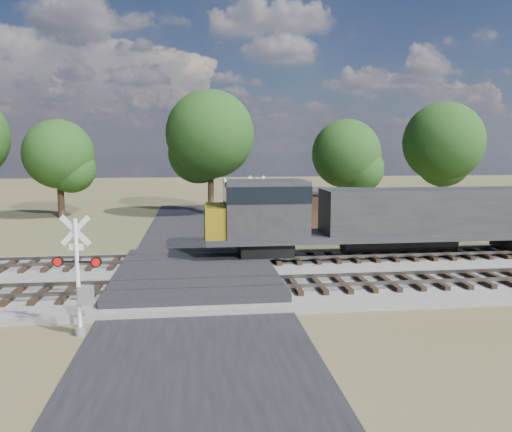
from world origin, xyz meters
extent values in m
plane|color=#444826|center=(0.00, 0.00, 0.00)|extent=(160.00, 160.00, 0.00)
cube|color=gray|center=(10.00, 0.50, 0.15)|extent=(140.00, 10.00, 0.30)
cube|color=black|center=(0.00, 0.00, 0.04)|extent=(7.00, 60.00, 0.08)
cube|color=#262628|center=(0.00, 0.50, 0.32)|extent=(7.00, 9.00, 0.62)
cube|color=black|center=(2.00, -2.00, 0.39)|extent=(44.00, 2.60, 0.18)
cube|color=#56514A|center=(10.00, -2.72, 0.55)|extent=(140.00, 0.08, 0.15)
cube|color=#56514A|center=(10.00, -1.28, 0.55)|extent=(140.00, 0.08, 0.15)
cube|color=black|center=(2.00, 3.00, 0.39)|extent=(44.00, 2.60, 0.18)
cube|color=#56514A|center=(10.00, 2.28, 0.55)|extent=(140.00, 0.08, 0.15)
cube|color=#56514A|center=(10.00, 3.72, 0.55)|extent=(140.00, 0.08, 0.15)
cylinder|color=silver|center=(-3.74, -5.63, 1.90)|extent=(0.13, 0.13, 3.80)
cylinder|color=gray|center=(-3.74, -5.63, 0.14)|extent=(0.34, 0.34, 0.29)
cube|color=silver|center=(-3.74, -5.63, 3.42)|extent=(0.99, 0.22, 0.99)
cube|color=silver|center=(-3.74, -5.63, 3.42)|extent=(0.99, 0.22, 0.99)
cube|color=silver|center=(-3.74, -5.63, 2.90)|extent=(0.47, 0.11, 0.21)
cube|color=black|center=(-3.74, -5.63, 2.42)|extent=(1.51, 0.33, 0.06)
cylinder|color=red|center=(-4.35, -5.52, 2.42)|extent=(0.35, 0.15, 0.34)
cylinder|color=red|center=(-3.13, -5.74, 2.42)|extent=(0.35, 0.15, 0.34)
cube|color=gray|center=(-3.51, -5.68, 1.33)|extent=(0.47, 0.36, 0.62)
cylinder|color=silver|center=(3.71, 8.36, 2.10)|extent=(0.15, 0.15, 4.19)
cylinder|color=gray|center=(3.71, 8.36, 0.16)|extent=(0.38, 0.38, 0.31)
cube|color=silver|center=(3.71, 8.36, 3.77)|extent=(1.10, 0.08, 1.10)
cube|color=silver|center=(3.71, 8.36, 3.77)|extent=(1.10, 0.08, 1.10)
cube|color=silver|center=(3.71, 8.36, 3.20)|extent=(0.52, 0.05, 0.23)
cube|color=black|center=(3.71, 8.36, 2.67)|extent=(1.68, 0.12, 0.06)
cylinder|color=red|center=(4.39, 8.39, 2.67)|extent=(0.38, 0.12, 0.38)
cylinder|color=red|center=(3.03, 8.34, 2.67)|extent=(0.38, 0.12, 0.38)
cube|color=gray|center=(3.45, 8.35, 1.47)|extent=(0.48, 0.33, 0.68)
cube|color=#47311E|center=(9.94, 13.36, 1.40)|extent=(5.25, 5.25, 2.80)
cube|color=#2F2E31|center=(9.94, 13.36, 2.90)|extent=(5.78, 5.78, 0.20)
cylinder|color=black|center=(-11.48, 22.63, 2.09)|extent=(0.56, 0.56, 4.19)
sphere|color=#193711|center=(-11.48, 22.63, 5.44)|extent=(5.86, 5.86, 5.86)
cylinder|color=black|center=(1.34, 22.41, 2.75)|extent=(0.56, 0.56, 5.49)
sphere|color=#193711|center=(1.34, 22.41, 7.14)|extent=(7.69, 7.69, 7.69)
cylinder|color=black|center=(12.86, 20.09, 2.10)|extent=(0.56, 0.56, 4.20)
sphere|color=#193711|center=(12.86, 20.09, 5.46)|extent=(5.88, 5.88, 5.88)
cylinder|color=black|center=(21.54, 20.07, 2.49)|extent=(0.56, 0.56, 4.97)
sphere|color=#193711|center=(21.54, 20.07, 6.46)|extent=(6.96, 6.96, 6.96)
camera|label=1|loc=(0.03, -21.60, 6.01)|focal=35.00mm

